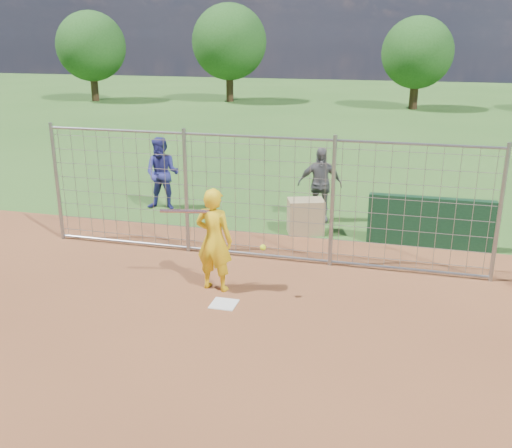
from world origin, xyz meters
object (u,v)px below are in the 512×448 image
(batter, at_px, (214,240))
(equipment_bin, at_px, (306,216))
(bystander_a, at_px, (162,174))
(bystander_b, at_px, (320,185))

(batter, relative_size, equipment_bin, 2.35)
(batter, distance_m, equipment_bin, 3.61)
(batter, distance_m, bystander_a, 5.23)
(bystander_a, relative_size, equipment_bin, 2.36)
(bystander_a, bearing_deg, batter, -61.07)
(batter, xyz_separation_m, bystander_b, (1.19, 4.40, -0.03))
(bystander_b, height_order, equipment_bin, bystander_b)
(bystander_b, relative_size, equipment_bin, 2.28)
(bystander_a, xyz_separation_m, bystander_b, (4.08, 0.05, -0.03))
(equipment_bin, bearing_deg, batter, -126.01)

